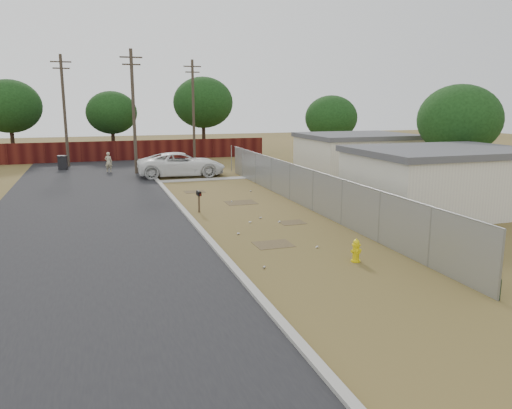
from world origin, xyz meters
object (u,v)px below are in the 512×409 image
object	(u,v)px
fire_hydrant	(356,251)
pedestrian	(109,162)
mailbox	(199,195)
trash_bin	(63,162)
pickup_truck	(181,164)

from	to	relation	value
fire_hydrant	pedestrian	bearing A→B (deg)	105.66
mailbox	trash_bin	bearing A→B (deg)	110.67
fire_hydrant	trash_bin	xyz separation A→B (m)	(-10.47, 27.86, 0.20)
trash_bin	fire_hydrant	bearing A→B (deg)	-69.39
pickup_truck	pedestrian	bearing A→B (deg)	55.21
trash_bin	mailbox	bearing A→B (deg)	-69.33
mailbox	trash_bin	size ratio (longest dim) A/B	0.95
pickup_truck	trash_bin	bearing A→B (deg)	55.31
fire_hydrant	mailbox	distance (m)	9.82
fire_hydrant	pedestrian	size ratio (longest dim) A/B	0.52
pickup_truck	pedestrian	distance (m)	6.23
pickup_truck	trash_bin	xyz separation A→B (m)	(-8.31, 6.48, -0.29)
fire_hydrant	pickup_truck	xyz separation A→B (m)	(-2.16, 21.38, 0.49)
mailbox	pickup_truck	size ratio (longest dim) A/B	0.17
trash_bin	pickup_truck	bearing A→B (deg)	-37.95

